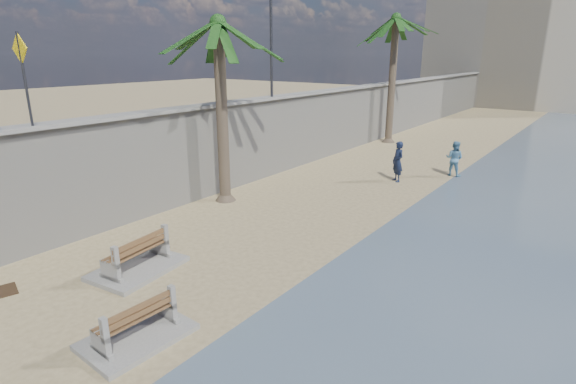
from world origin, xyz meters
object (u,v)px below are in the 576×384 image
Objects in this scene: palm_mid at (218,25)px; person_b at (454,157)px; bench_far at (137,256)px; person_a at (398,159)px; palm_back at (396,20)px; bench_near at (136,323)px.

palm_mid reaches higher than person_b.
person_b is (5.97, 8.98, -5.51)m from palm_mid.
person_b is at bearing 75.90° from bench_far.
palm_mid is 3.58× the size of person_a.
palm_back reaches higher than person_a.
person_a is at bearing 57.51° from person_b.
palm_mid is 0.88× the size of palm_back.
palm_mid is at bearing -85.48° from person_a.
palm_back is 4.06× the size of person_a.
bench_near is at bearing -36.03° from bench_far.
bench_far is (-2.53, 1.84, 0.04)m from bench_near.
palm_mid reaches higher than person_a.
bench_far is 15.11m from person_b.
bench_near is 16.53m from person_b.
bench_near is at bearing -57.30° from palm_mid.
bench_far is at bearing -61.46° from person_a.
person_a reaches higher than person_b.
palm_mid reaches higher than bench_far.
palm_mid is at bearing 112.02° from bench_far.
person_a is (4.25, 6.51, -5.38)m from palm_mid.
palm_mid is 12.11m from person_b.
palm_mid is at bearing 58.74° from person_b.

